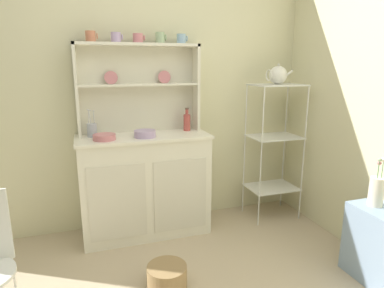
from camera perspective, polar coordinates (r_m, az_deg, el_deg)
wall_back at (r=3.03m, az=-10.06°, el=9.03°), size 3.84×0.05×2.50m
hutch_cabinet at (r=2.96m, az=-8.02°, el=-6.78°), size 1.11×0.45×0.89m
hutch_shelf_unit at (r=2.94m, az=-9.17°, el=10.46°), size 1.04×0.18×0.76m
bakers_rack at (r=3.26m, az=13.92°, el=1.23°), size 0.47×0.34×1.30m
side_shelf_blue at (r=2.70m, az=30.01°, el=-15.17°), size 0.28×0.48×0.52m
floor_basket at (r=2.43m, az=-4.30°, el=-21.70°), size 0.27×0.27×0.16m
cup_terracotta_0 at (r=2.87m, az=-16.94°, el=17.20°), size 0.09×0.08×0.08m
cup_lilac_1 at (r=2.88m, az=-12.87°, el=17.37°), size 0.09×0.08×0.08m
cup_rose_2 at (r=2.91m, az=-9.20°, el=17.45°), size 0.10×0.08×0.08m
cup_sage_3 at (r=2.94m, az=-5.46°, el=17.65°), size 0.09×0.08×0.09m
cup_sky_4 at (r=2.99m, az=-1.82°, el=17.55°), size 0.09×0.08×0.08m
bowl_mixing_large at (r=2.73m, az=-14.78°, el=1.16°), size 0.18×0.18×0.05m
bowl_floral_medium at (r=2.76m, az=-8.06°, el=1.75°), size 0.18×0.18×0.06m
jam_bottle at (r=3.00m, az=-0.87°, el=3.84°), size 0.06×0.06×0.21m
utensil_jar at (r=2.86m, az=-16.75°, el=2.36°), size 0.08×0.08×0.23m
porcelain_teapot at (r=3.19m, az=14.48°, el=11.36°), size 0.25×0.16×0.19m
flower_vase at (r=2.63m, az=29.03°, el=-6.96°), size 0.10×0.10×0.35m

